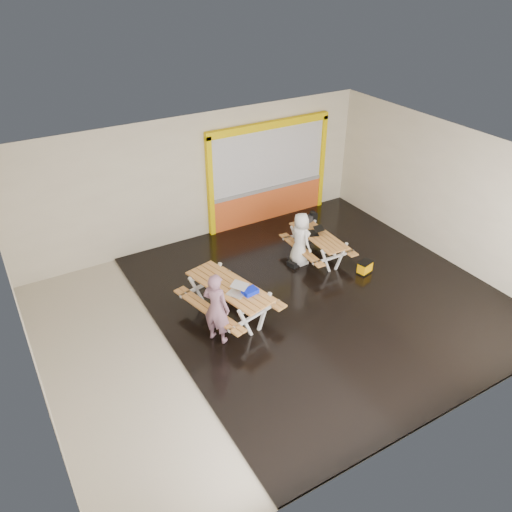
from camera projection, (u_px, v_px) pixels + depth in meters
room at (278, 245)px, 10.46m from camera, size 10.02×8.02×3.52m
deck at (321, 294)px, 11.90m from camera, size 7.50×7.98×0.05m
kiosk at (269, 175)px, 14.45m from camera, size 3.88×0.16×3.00m
picnic_table_left at (229, 293)px, 10.88m from camera, size 1.89×2.40×0.85m
picnic_table_right at (318, 241)px, 12.99m from camera, size 1.30×1.87×0.73m
person_left at (216, 308)px, 10.04m from camera, size 0.63×0.70×1.60m
person_right at (300, 239)px, 12.65m from camera, size 0.46×0.70×1.41m
laptop_left at (237, 291)px, 10.52m from camera, size 0.52×0.51×0.17m
laptop_right at (315, 231)px, 12.94m from camera, size 0.49×0.47×0.17m
blue_pouch at (250, 291)px, 10.52m from camera, size 0.35×0.27×0.09m
toolbox at (307, 220)px, 13.43m from camera, size 0.36×0.25×0.19m
backpack at (312, 219)px, 13.78m from camera, size 0.28×0.22×0.42m
dark_case at (295, 263)px, 12.91m from camera, size 0.39×0.33×0.13m
fluke_bag at (365, 267)px, 12.56m from camera, size 0.43×0.33×0.33m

